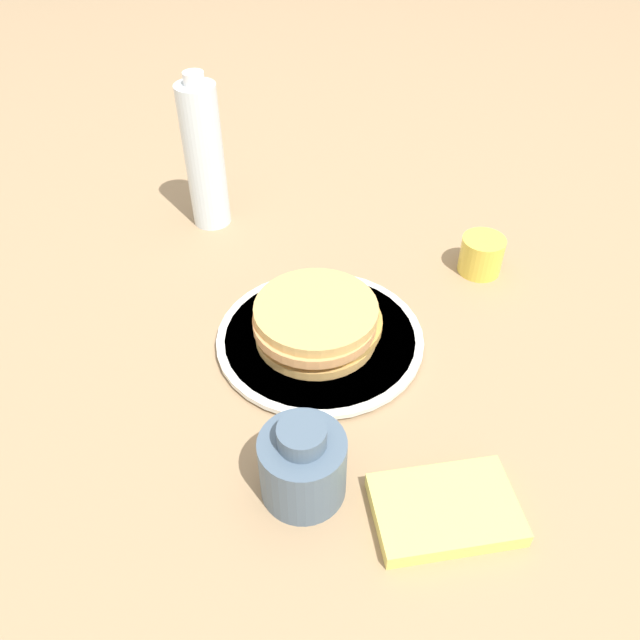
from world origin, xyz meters
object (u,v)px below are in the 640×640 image
Objects in this scene: plate at (320,338)px; juice_glass at (481,255)px; cream_jug at (303,464)px; pancake_stack at (317,321)px; water_bottle_near at (204,157)px.

plate is 4.26× the size of juice_glass.
cream_jug reaches higher than juice_glass.
plate is at bearing 28.61° from juice_glass.
pancake_stack reaches higher than juice_glass.
cream_jug is (0.29, 0.36, 0.02)m from juice_glass.
pancake_stack is 2.66× the size of juice_glass.
cream_jug is (0.03, 0.22, 0.01)m from pancake_stack.
cream_jug is at bearing 102.98° from water_bottle_near.
water_bottle_near is at bearing -63.48° from pancake_stack.
plate is 0.23m from cream_jug.
pancake_stack reaches higher than plate.
water_bottle_near reaches higher than juice_glass.
juice_glass reaches higher than plate.
water_bottle_near is (0.12, -0.53, 0.07)m from cream_jug.
juice_glass is (-0.25, -0.14, 0.02)m from plate.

